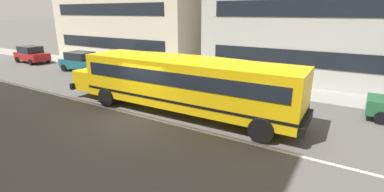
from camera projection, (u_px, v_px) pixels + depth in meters
The scene contains 6 objects.
ground_plane at pixel (141, 116), 13.45m from camera, with size 400.00×400.00×0.00m, color #54514F.
sidewalk_far at pixel (218, 81), 20.29m from camera, with size 120.00×3.00×0.01m, color gray.
lane_centreline at pixel (141, 116), 13.45m from camera, with size 110.00×0.16×0.01m, color silver.
school_bus at pixel (181, 79), 13.49m from camera, with size 13.01×3.09×2.90m.
parked_car_red_by_hydrant at pixel (31, 54), 27.47m from camera, with size 3.96×2.00×1.64m.
parked_car_teal_mid_block at pixel (81, 61), 23.50m from camera, with size 3.96×2.01×1.64m.
Camera 1 is at (8.73, -9.40, 4.88)m, focal length 25.76 mm.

